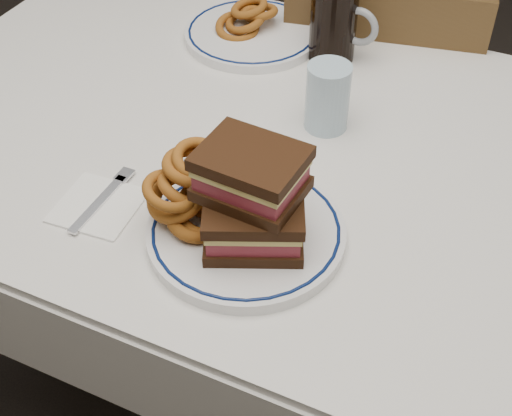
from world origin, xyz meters
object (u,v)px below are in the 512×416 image
at_px(beer_mug, 335,22).
at_px(main_plate, 246,232).
at_px(reuben_sandwich, 252,198).
at_px(chair_far, 373,124).
at_px(far_plate, 252,34).

bearing_deg(beer_mug, main_plate, -83.32).
bearing_deg(main_plate, reuben_sandwich, -29.88).
distance_m(chair_far, reuben_sandwich, 0.81).
bearing_deg(beer_mug, reuben_sandwich, -81.89).
bearing_deg(reuben_sandwich, main_plate, 150.12).
relative_size(beer_mug, far_plate, 0.55).
xyz_separation_m(reuben_sandwich, far_plate, (-0.24, 0.51, -0.08)).
xyz_separation_m(beer_mug, far_plate, (-0.17, 0.00, -0.06)).
height_order(main_plate, beer_mug, beer_mug).
height_order(main_plate, far_plate, main_plate).
height_order(main_plate, reuben_sandwich, reuben_sandwich).
bearing_deg(far_plate, reuben_sandwich, -64.76).
relative_size(reuben_sandwich, beer_mug, 1.12).
bearing_deg(main_plate, far_plate, 114.29).
bearing_deg(main_plate, beer_mug, 96.68).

